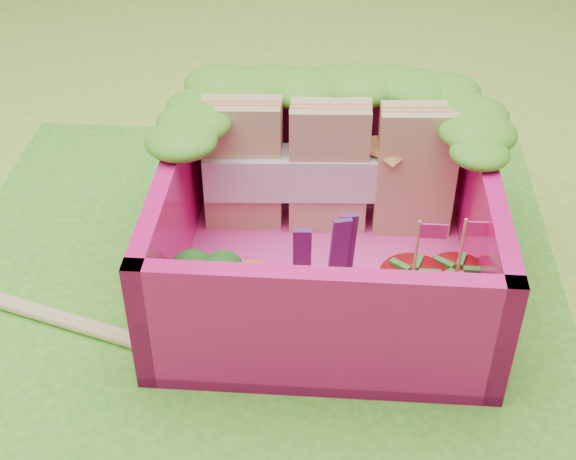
{
  "coord_description": "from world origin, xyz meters",
  "views": [
    {
      "loc": [
        0.33,
        -2.49,
        2.23
      ],
      "look_at": [
        0.15,
        0.08,
        0.28
      ],
      "focal_mm": 50.0,
      "sensor_mm": 36.0,
      "label": 1
    }
  ],
  "objects_px": {
    "strawberry_left": "(410,298)",
    "broccoli": "(209,285)",
    "bento_box": "(326,227)",
    "strawberry_right": "(454,293)",
    "chopsticks": "(6,302)",
    "sandwich_stack": "(330,169)"
  },
  "relations": [
    {
      "from": "strawberry_left",
      "to": "broccoli",
      "type": "bearing_deg",
      "value": -178.29
    },
    {
      "from": "bento_box",
      "to": "strawberry_right",
      "type": "xyz_separation_m",
      "value": [
        0.5,
        -0.25,
        -0.1
      ]
    },
    {
      "from": "broccoli",
      "to": "strawberry_right",
      "type": "distance_m",
      "value": 0.93
    },
    {
      "from": "broccoli",
      "to": "strawberry_right",
      "type": "bearing_deg",
      "value": 4.39
    },
    {
      "from": "chopsticks",
      "to": "sandwich_stack",
      "type": "bearing_deg",
      "value": 24.76
    },
    {
      "from": "sandwich_stack",
      "to": "strawberry_right",
      "type": "relative_size",
      "value": 2.29
    },
    {
      "from": "strawberry_left",
      "to": "strawberry_right",
      "type": "xyz_separation_m",
      "value": [
        0.17,
        0.05,
        -0.01
      ]
    },
    {
      "from": "bento_box",
      "to": "strawberry_left",
      "type": "distance_m",
      "value": 0.45
    },
    {
      "from": "sandwich_stack",
      "to": "strawberry_right",
      "type": "bearing_deg",
      "value": -49.61
    },
    {
      "from": "bento_box",
      "to": "sandwich_stack",
      "type": "bearing_deg",
      "value": 89.0
    },
    {
      "from": "bento_box",
      "to": "strawberry_left",
      "type": "height_order",
      "value": "bento_box"
    },
    {
      "from": "strawberry_right",
      "to": "chopsticks",
      "type": "height_order",
      "value": "strawberry_right"
    },
    {
      "from": "bento_box",
      "to": "chopsticks",
      "type": "relative_size",
      "value": 0.55
    },
    {
      "from": "chopsticks",
      "to": "strawberry_right",
      "type": "bearing_deg",
      "value": 0.37
    },
    {
      "from": "bento_box",
      "to": "sandwich_stack",
      "type": "distance_m",
      "value": 0.34
    },
    {
      "from": "strawberry_left",
      "to": "chopsticks",
      "type": "distance_m",
      "value": 1.61
    },
    {
      "from": "broccoli",
      "to": "chopsticks",
      "type": "xyz_separation_m",
      "value": [
        -0.85,
        0.06,
        -0.2
      ]
    },
    {
      "from": "broccoli",
      "to": "strawberry_right",
      "type": "height_order",
      "value": "strawberry_right"
    },
    {
      "from": "strawberry_left",
      "to": "strawberry_right",
      "type": "bearing_deg",
      "value": 16.11
    },
    {
      "from": "bento_box",
      "to": "broccoli",
      "type": "distance_m",
      "value": 0.54
    },
    {
      "from": "bento_box",
      "to": "chopsticks",
      "type": "distance_m",
      "value": 1.33
    },
    {
      "from": "bento_box",
      "to": "sandwich_stack",
      "type": "height_order",
      "value": "sandwich_stack"
    }
  ]
}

